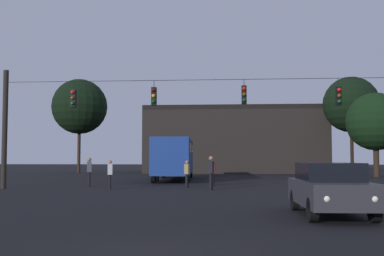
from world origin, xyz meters
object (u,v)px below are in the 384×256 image
(car_near_right, at_px, (330,188))
(tree_right_far, at_px, (80,107))
(city_bus, at_px, (174,155))
(pedestrian_crossing_center, at_px, (213,172))
(pedestrian_crossing_right, at_px, (187,172))
(pedestrian_near_bus, at_px, (89,170))
(pedestrian_crossing_left, at_px, (110,173))
(tree_behind_building, at_px, (375,122))
(pedestrian_trailing, at_px, (211,171))
(tree_left_silhouette, at_px, (351,105))

(car_near_right, relative_size, tree_right_far, 0.43)
(city_bus, relative_size, pedestrian_crossing_center, 7.34)
(pedestrian_crossing_right, bearing_deg, tree_right_far, 119.95)
(car_near_right, xyz_separation_m, pedestrian_near_bus, (-10.94, 12.94, 0.15))
(pedestrian_crossing_center, height_order, tree_right_far, tree_right_far)
(pedestrian_crossing_center, relative_size, tree_right_far, 0.15)
(pedestrian_crossing_left, height_order, tree_right_far, tree_right_far)
(pedestrian_near_bus, relative_size, tree_behind_building, 0.23)
(tree_behind_building, bearing_deg, pedestrian_crossing_left, -137.62)
(pedestrian_trailing, bearing_deg, tree_behind_building, 52.14)
(car_near_right, bearing_deg, pedestrian_crossing_right, 112.75)
(pedestrian_crossing_right, height_order, pedestrian_near_bus, pedestrian_near_bus)
(pedestrian_trailing, distance_m, tree_left_silhouette, 27.96)
(pedestrian_crossing_right, relative_size, tree_behind_building, 0.21)
(tree_right_far, bearing_deg, city_bus, -51.61)
(city_bus, bearing_deg, tree_right_far, 128.39)
(car_near_right, bearing_deg, tree_left_silhouette, 74.80)
(pedestrian_crossing_center, bearing_deg, tree_right_far, 123.91)
(pedestrian_crossing_left, xyz_separation_m, pedestrian_trailing, (5.38, -0.20, 0.13))
(tree_behind_building, distance_m, tree_right_far, 30.20)
(pedestrian_crossing_right, xyz_separation_m, tree_left_silhouette, (14.63, 22.08, 6.14))
(tree_left_silhouette, bearing_deg, city_bus, -140.70)
(car_near_right, distance_m, pedestrian_near_bus, 16.95)
(pedestrian_crossing_center, xyz_separation_m, pedestrian_crossing_right, (-1.41, -1.34, 0.00))
(pedestrian_near_bus, height_order, tree_behind_building, tree_behind_building)
(tree_left_silhouette, distance_m, tree_behind_building, 6.70)
(pedestrian_crossing_center, distance_m, tree_behind_building, 20.26)
(car_near_right, relative_size, pedestrian_crossing_center, 2.89)
(pedestrian_crossing_right, distance_m, pedestrian_trailing, 2.31)
(pedestrian_crossing_right, height_order, tree_left_silhouette, tree_left_silhouette)
(car_near_right, xyz_separation_m, tree_left_silhouette, (9.39, 34.58, 6.19))
(city_bus, relative_size, pedestrian_crossing_right, 7.33)
(pedestrian_crossing_right, bearing_deg, city_bus, 101.05)
(pedestrian_crossing_left, height_order, pedestrian_crossing_center, pedestrian_crossing_left)
(pedestrian_crossing_center, xyz_separation_m, pedestrian_near_bus, (-7.12, -0.89, 0.11))
(car_near_right, bearing_deg, tree_behind_building, 70.81)
(pedestrian_crossing_center, height_order, tree_behind_building, tree_behind_building)
(city_bus, relative_size, pedestrian_trailing, 6.37)
(pedestrian_crossing_right, relative_size, tree_right_far, 0.15)
(tree_left_silhouette, bearing_deg, pedestrian_trailing, -118.95)
(tree_right_far, bearing_deg, pedestrian_near_bus, -70.94)
(pedestrian_trailing, relative_size, tree_behind_building, 0.24)
(pedestrian_crossing_left, relative_size, pedestrian_crossing_center, 1.02)
(tree_behind_building, bearing_deg, pedestrian_crossing_center, -133.44)
(pedestrian_crossing_center, relative_size, tree_behind_building, 0.21)
(pedestrian_crossing_left, bearing_deg, tree_left_silhouette, 51.87)
(pedestrian_crossing_center, xyz_separation_m, tree_left_silhouette, (13.22, 20.74, 6.14))
(car_near_right, bearing_deg, pedestrian_near_bus, 130.21)
(pedestrian_crossing_right, bearing_deg, car_near_right, -67.25)
(tree_left_silhouette, bearing_deg, pedestrian_crossing_left, -128.13)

